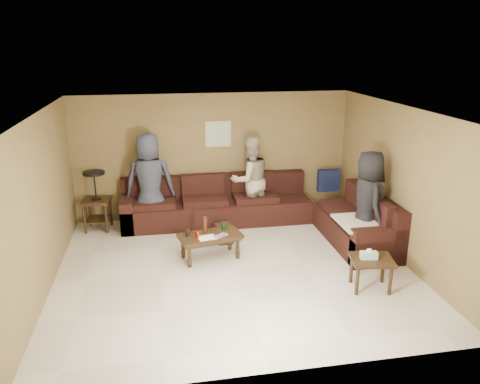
% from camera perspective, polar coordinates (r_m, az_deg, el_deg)
% --- Properties ---
extents(room, '(5.60, 5.50, 2.50)m').
position_cam_1_polar(room, '(6.95, -0.79, 2.96)').
color(room, beige).
rests_on(room, ground).
extents(sectional_sofa, '(4.65, 2.90, 0.97)m').
position_cam_1_polar(sectional_sofa, '(8.93, 2.81, -2.62)').
color(sectional_sofa, black).
rests_on(sectional_sofa, ground).
extents(coffee_table, '(1.10, 0.71, 0.71)m').
position_cam_1_polar(coffee_table, '(7.76, -3.70, -5.60)').
color(coffee_table, '#312010').
rests_on(coffee_table, ground).
extents(end_table_left, '(0.56, 0.56, 1.15)m').
position_cam_1_polar(end_table_left, '(9.23, -17.12, -0.90)').
color(end_table_left, '#312010').
rests_on(end_table_left, ground).
extents(side_table_right, '(0.66, 0.58, 0.63)m').
position_cam_1_polar(side_table_right, '(7.07, 15.69, -8.27)').
color(side_table_right, '#312010').
rests_on(side_table_right, ground).
extents(waste_bin, '(0.32, 0.32, 0.34)m').
position_cam_1_polar(waste_bin, '(8.43, -1.97, -5.05)').
color(waste_bin, '#312010').
rests_on(waste_bin, ground).
extents(wall_art, '(0.52, 0.04, 0.52)m').
position_cam_1_polar(wall_art, '(9.34, -2.69, 7.08)').
color(wall_art, tan).
rests_on(wall_art, ground).
extents(person_left, '(0.94, 0.64, 1.86)m').
position_cam_1_polar(person_left, '(8.97, -10.94, 1.25)').
color(person_left, '#2C303E').
rests_on(person_left, ground).
extents(person_middle, '(0.98, 0.86, 1.72)m').
position_cam_1_polar(person_middle, '(9.19, 1.22, 1.50)').
color(person_middle, tan).
rests_on(person_middle, ground).
extents(person_right, '(0.60, 0.89, 1.75)m').
position_cam_1_polar(person_right, '(8.16, 15.29, -1.16)').
color(person_right, black).
rests_on(person_right, ground).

